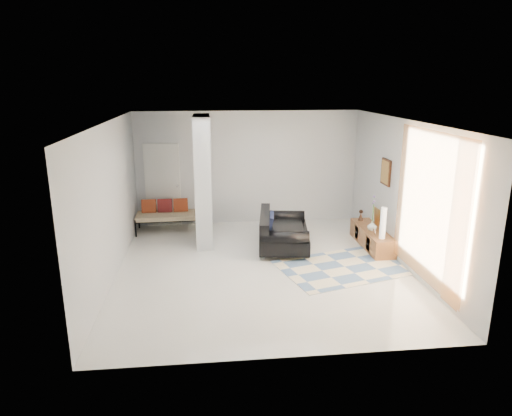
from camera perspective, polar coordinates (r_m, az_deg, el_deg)
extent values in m
plane|color=silver|center=(8.93, 0.76, -7.44)|extent=(6.00, 6.00, 0.00)
plane|color=white|center=(8.24, 0.83, 10.78)|extent=(6.00, 6.00, 0.00)
plane|color=#B8BBBD|center=(11.39, -1.04, 5.03)|extent=(6.00, 0.00, 6.00)
plane|color=#B8BBBD|center=(5.65, 4.49, -6.23)|extent=(6.00, 0.00, 6.00)
plane|color=#B8BBBD|center=(8.60, -17.73, 0.75)|extent=(0.00, 6.00, 6.00)
plane|color=#B8BBBD|center=(9.21, 18.04, 1.70)|extent=(0.00, 6.00, 6.00)
cube|color=silver|center=(9.97, -6.63, 3.39)|extent=(0.35, 1.20, 2.80)
cube|color=silver|center=(11.44, -11.56, 2.81)|extent=(0.85, 0.06, 2.04)
plane|color=#FF9B43|center=(8.16, 20.77, 0.07)|extent=(0.00, 2.55, 2.55)
cube|color=#3A1D0F|center=(9.96, 15.93, 4.34)|extent=(0.04, 0.45, 0.55)
cube|color=brown|center=(10.25, 14.29, -3.62)|extent=(0.45, 1.68, 0.40)
cube|color=#3A1D0F|center=(9.85, 13.85, -4.39)|extent=(0.02, 0.22, 0.28)
cube|color=#3A1D0F|center=(10.52, 12.49, -3.02)|extent=(0.02, 0.22, 0.28)
cube|color=#C08838|center=(10.41, 14.92, -1.07)|extent=(0.09, 0.32, 0.40)
cube|color=silver|center=(9.81, 14.58, -2.93)|extent=(0.04, 0.10, 0.12)
cylinder|color=silver|center=(9.27, 1.03, -6.20)|extent=(0.05, 0.05, 0.10)
cylinder|color=silver|center=(10.64, 1.18, -3.27)|extent=(0.05, 0.05, 0.10)
cylinder|color=silver|center=(9.29, 6.11, -6.23)|extent=(0.05, 0.05, 0.10)
cylinder|color=silver|center=(10.66, 5.59, -3.31)|extent=(0.05, 0.05, 0.10)
cube|color=black|center=(9.89, 3.49, -3.57)|extent=(1.25, 1.83, 0.30)
cube|color=black|center=(9.78, 1.12, -1.72)|extent=(0.44, 1.71, 0.36)
cylinder|color=black|center=(9.12, 3.62, -3.71)|extent=(1.00, 0.42, 0.28)
cylinder|color=black|center=(10.51, 3.42, -1.08)|extent=(1.00, 0.42, 0.28)
cube|color=black|center=(9.77, 1.83, -1.62)|extent=(0.23, 0.64, 0.31)
cylinder|color=black|center=(10.90, -14.82, -2.50)|extent=(0.04, 0.04, 0.40)
cylinder|color=black|center=(10.81, -6.39, -2.23)|extent=(0.04, 0.04, 0.40)
cylinder|color=black|center=(11.52, -14.43, -1.49)|extent=(0.04, 0.04, 0.40)
cylinder|color=black|center=(11.43, -6.46, -1.23)|extent=(0.04, 0.04, 0.40)
cube|color=beige|center=(11.09, -10.58, -0.97)|extent=(1.63, 0.71, 0.12)
cube|color=#95361B|center=(11.21, -13.25, 0.24)|extent=(0.34, 0.17, 0.33)
cube|color=maroon|center=(11.18, -11.32, 0.31)|extent=(0.34, 0.17, 0.33)
cube|color=#95361B|center=(11.16, -9.39, 0.38)|extent=(0.34, 0.17, 0.33)
cube|color=beige|center=(9.10, 11.02, -7.23)|extent=(2.81, 2.26, 0.01)
cylinder|color=silver|center=(9.56, 15.60, -1.83)|extent=(0.12, 0.12, 0.64)
imported|color=silver|center=(10.06, 14.31, -2.17)|extent=(0.22, 0.22, 0.21)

